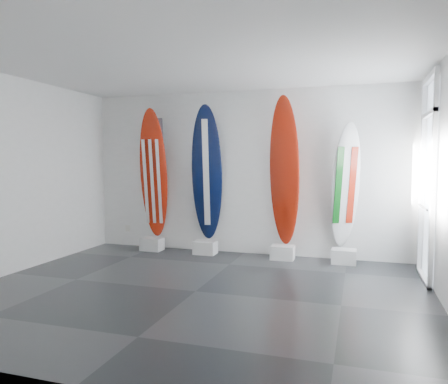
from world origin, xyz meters
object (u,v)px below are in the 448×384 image
(surfboard_usa, at_px, (154,174))
(surfboard_italy, at_px, (345,186))
(surfboard_navy, at_px, (207,173))
(surfboard_swiss, at_px, (284,171))

(surfboard_usa, bearing_deg, surfboard_italy, -1.85)
(surfboard_usa, relative_size, surfboard_navy, 0.99)
(surfboard_navy, distance_m, surfboard_italy, 2.47)
(surfboard_navy, distance_m, surfboard_swiss, 1.44)
(surfboard_navy, xyz_separation_m, surfboard_swiss, (1.44, 0.00, 0.06))
(surfboard_swiss, bearing_deg, surfboard_italy, 20.08)
(surfboard_swiss, bearing_deg, surfboard_usa, -159.92)
(surfboard_italy, bearing_deg, surfboard_swiss, 158.07)
(surfboard_navy, height_order, surfboard_swiss, surfboard_swiss)
(surfboard_swiss, distance_m, surfboard_italy, 1.06)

